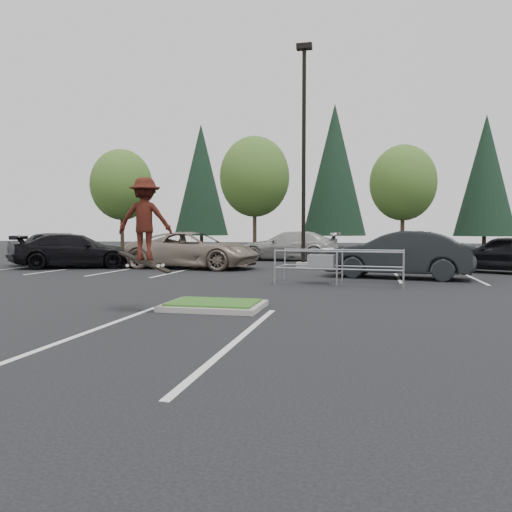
% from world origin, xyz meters
% --- Properties ---
extents(ground, '(120.00, 120.00, 0.00)m').
position_xyz_m(ground, '(0.00, 0.00, 0.00)').
color(ground, black).
rests_on(ground, ground).
extents(grass_median, '(2.20, 1.60, 0.16)m').
position_xyz_m(grass_median, '(0.00, 0.00, 0.08)').
color(grass_median, gray).
rests_on(grass_median, ground).
extents(stall_lines, '(22.62, 17.60, 0.01)m').
position_xyz_m(stall_lines, '(-1.35, 6.02, 0.00)').
color(stall_lines, silver).
rests_on(stall_lines, ground).
extents(light_pole, '(0.70, 0.60, 10.12)m').
position_xyz_m(light_pole, '(0.50, 12.00, 4.56)').
color(light_pole, gray).
rests_on(light_pole, ground).
extents(decid_a, '(5.44, 5.44, 8.91)m').
position_xyz_m(decid_a, '(-18.01, 30.03, 5.58)').
color(decid_a, '#38281C').
rests_on(decid_a, ground).
extents(decid_b, '(5.89, 5.89, 9.64)m').
position_xyz_m(decid_b, '(-6.01, 30.53, 6.04)').
color(decid_b, '#38281C').
rests_on(decid_b, ground).
extents(decid_c, '(5.12, 5.12, 8.38)m').
position_xyz_m(decid_c, '(5.99, 29.83, 5.25)').
color(decid_c, '#38281C').
rests_on(decid_c, ground).
extents(conif_a, '(5.72, 5.72, 13.00)m').
position_xyz_m(conif_a, '(-14.00, 40.00, 7.10)').
color(conif_a, '#38281C').
rests_on(conif_a, ground).
extents(conif_b, '(6.38, 6.38, 14.50)m').
position_xyz_m(conif_b, '(0.00, 40.50, 7.85)').
color(conif_b, '#38281C').
rests_on(conif_b, ground).
extents(conif_c, '(5.50, 5.50, 12.50)m').
position_xyz_m(conif_c, '(14.00, 39.50, 6.85)').
color(conif_c, '#38281C').
rests_on(conif_c, ground).
extents(cart_corral, '(4.15, 1.74, 1.15)m').
position_xyz_m(cart_corral, '(2.04, 5.70, 0.72)').
color(cart_corral, '#999CA1').
rests_on(cart_corral, ground).
extents(skateboarder, '(1.23, 0.86, 2.01)m').
position_xyz_m(skateboarder, '(-1.20, -1.00, 2.00)').
color(skateboarder, black).
rests_on(skateboarder, ground).
extents(car_l_tan, '(6.34, 3.40, 1.69)m').
position_xyz_m(car_l_tan, '(-4.50, 11.13, 0.85)').
color(car_l_tan, gray).
rests_on(car_l_tan, ground).
extents(car_l_black, '(5.89, 4.23, 1.59)m').
position_xyz_m(car_l_black, '(-10.00, 10.12, 0.79)').
color(car_l_black, black).
rests_on(car_l_black, ground).
extents(car_l_grey, '(5.51, 3.17, 1.76)m').
position_xyz_m(car_l_grey, '(-11.50, 11.50, 0.88)').
color(car_l_grey, '#414348').
rests_on(car_l_grey, ground).
extents(car_r_charc, '(5.55, 2.81, 1.74)m').
position_xyz_m(car_r_charc, '(4.50, 8.35, 0.87)').
color(car_r_charc, black).
rests_on(car_r_charc, ground).
extents(car_r_black, '(5.00, 3.62, 1.58)m').
position_xyz_m(car_r_black, '(8.89, 11.50, 0.79)').
color(car_r_black, black).
rests_on(car_r_black, ground).
extents(car_far_silver, '(5.97, 2.67, 1.70)m').
position_xyz_m(car_far_silver, '(-1.11, 18.00, 0.85)').
color(car_far_silver, '#B1B0AB').
rests_on(car_far_silver, ground).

